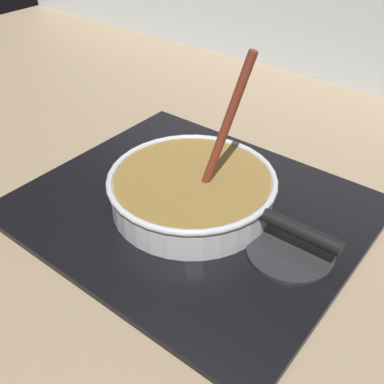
{
  "coord_description": "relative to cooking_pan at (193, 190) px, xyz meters",
  "views": [
    {
      "loc": [
        0.52,
        -0.38,
        0.5
      ],
      "look_at": [
        0.13,
        0.11,
        0.04
      ],
      "focal_mm": 43.03,
      "sensor_mm": 36.0,
      "label": 1
    }
  ],
  "objects": [
    {
      "name": "burner_ring",
      "position": [
        -0.0,
        -0.0,
        -0.03
      ],
      "size": [
        0.17,
        0.17,
        0.01
      ],
      "primitive_type": "torus",
      "color": "#592D0C",
      "rests_on": "hob_plate"
    },
    {
      "name": "ground",
      "position": [
        -0.13,
        -0.11,
        -0.07
      ],
      "size": [
        2.4,
        1.6,
        0.04
      ],
      "primitive_type": "cube",
      "color": "#9E8466"
    },
    {
      "name": "cooking_pan",
      "position": [
        0.0,
        0.0,
        0.0
      ],
      "size": [
        0.41,
        0.28,
        0.28
      ],
      "color": "silver",
      "rests_on": "hob_plate"
    },
    {
      "name": "spare_burner",
      "position": [
        0.19,
        -0.0,
        -0.03
      ],
      "size": [
        0.13,
        0.13,
        0.01
      ],
      "primitive_type": "cylinder",
      "color": "#262628",
      "rests_on": "hob_plate"
    },
    {
      "name": "hob_plate",
      "position": [
        -0.0,
        -0.0,
        -0.04
      ],
      "size": [
        0.56,
        0.48,
        0.01
      ],
      "primitive_type": "cube",
      "color": "black",
      "rests_on": "ground"
    }
  ]
}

